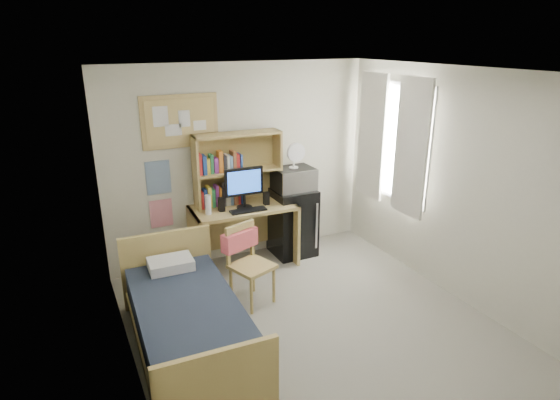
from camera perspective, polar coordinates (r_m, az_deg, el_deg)
name	(u,v)px	position (r m, az deg, el deg)	size (l,w,h in m)	color
floor	(319,333)	(5.04, 4.82, -15.81)	(3.60, 4.20, 0.02)	gray
ceiling	(328,72)	(4.14, 5.86, 15.25)	(3.60, 4.20, 0.02)	white
wall_back	(241,163)	(6.23, -4.75, 4.47)	(3.60, 0.04, 2.60)	beige
wall_front	(517,335)	(3.04, 26.88, -14.49)	(3.60, 0.04, 2.60)	beige
wall_left	(126,251)	(3.87, -18.30, -5.90)	(0.04, 4.20, 2.60)	beige
wall_right	(464,189)	(5.54, 21.47, 1.28)	(0.04, 4.20, 2.60)	beige
window_unit	(392,142)	(6.27, 13.51, 6.92)	(0.10, 1.40, 1.70)	white
curtain_left	(411,148)	(5.95, 15.71, 6.10)	(0.04, 0.55, 1.70)	silver
curtain_right	(372,136)	(6.55, 11.10, 7.62)	(0.04, 0.55, 1.70)	silver
bulletin_board	(180,121)	(5.85, -12.08, 9.37)	(0.94, 0.03, 0.64)	tan
poster_wave	(158,178)	(5.94, -14.63, 2.66)	(0.30, 0.01, 0.42)	#214F86
poster_japan	(161,213)	(6.08, -14.26, -1.58)	(0.28, 0.01, 0.36)	#C82340
desk	(244,236)	(6.16, -4.44, -4.40)	(1.33, 0.67, 0.83)	tan
desk_chair	(252,266)	(5.29, -3.43, -8.00)	(0.46, 0.46, 0.93)	tan
mini_fridge	(292,221)	(6.47, 1.52, -2.63)	(0.55, 0.55, 0.94)	black
bed	(189,327)	(4.71, -11.04, -14.95)	(0.96, 1.92, 0.53)	#1B2230
hutch	(238,169)	(6.00, -5.14, 3.83)	(1.13, 0.29, 0.92)	tan
monitor	(244,188)	(5.87, -4.42, 1.49)	(0.50, 0.04, 0.53)	black
keyboard	(248,210)	(5.82, -3.89, -1.27)	(0.46, 0.15, 0.02)	black
speaker_left	(221,204)	(5.84, -7.15, -0.53)	(0.07, 0.07, 0.18)	black
speaker_right	(266,198)	(6.02, -1.69, 0.20)	(0.07, 0.07, 0.17)	black
water_bottle	(208,205)	(5.74, -8.76, -0.58)	(0.07, 0.07, 0.25)	silver
hoodie	(240,240)	(5.31, -4.94, -4.85)	(0.45, 0.14, 0.21)	#E0555E
microwave	(293,179)	(6.25, 1.65, 2.59)	(0.52, 0.39, 0.30)	silver
desk_fan	(294,157)	(6.17, 1.68, 5.31)	(0.25, 0.25, 0.31)	silver
pillow	(171,264)	(5.19, -13.19, -7.59)	(0.46, 0.32, 0.11)	silver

